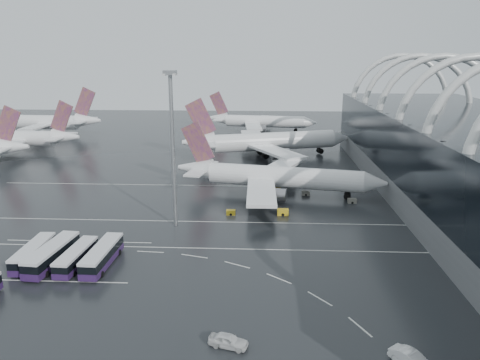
{
  "coord_description": "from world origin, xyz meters",
  "views": [
    {
      "loc": [
        10.89,
        -81.35,
        34.78
      ],
      "look_at": [
        5.81,
        20.51,
        7.0
      ],
      "focal_mm": 35.0,
      "sensor_mm": 36.0,
      "label": 1
    }
  ],
  "objects_px": {
    "airliner_gate_c": "(259,122)",
    "van_curve_b": "(228,341)",
    "jet_remote_mid": "(25,138)",
    "bus_row_near_d": "(102,255)",
    "jet_remote_far": "(50,122)",
    "gse_cart_belly_a": "(283,212)",
    "gse_cart_belly_e": "(276,189)",
    "bus_row_near_c": "(76,257)",
    "van_curve_c": "(412,360)",
    "airliner_main": "(274,177)",
    "airliner_gate_b": "(266,142)",
    "gse_cart_belly_b": "(306,193)",
    "floodlight_mast": "(172,131)",
    "bus_row_near_b": "(52,254)",
    "gse_cart_belly_d": "(352,201)",
    "gse_cart_belly_c": "(231,212)"
  },
  "relations": [
    {
      "from": "gse_cart_belly_e",
      "to": "bus_row_near_d",
      "type": "bearing_deg",
      "value": -123.69
    },
    {
      "from": "gse_cart_belly_a",
      "to": "bus_row_near_b",
      "type": "bearing_deg",
      "value": -145.69
    },
    {
      "from": "jet_remote_mid",
      "to": "van_curve_b",
      "type": "distance_m",
      "value": 140.42
    },
    {
      "from": "gse_cart_belly_d",
      "to": "bus_row_near_b",
      "type": "bearing_deg",
      "value": -147.18
    },
    {
      "from": "floodlight_mast",
      "to": "gse_cart_belly_b",
      "type": "bearing_deg",
      "value": 38.04
    },
    {
      "from": "van_curve_b",
      "to": "floodlight_mast",
      "type": "relative_size",
      "value": 0.16
    },
    {
      "from": "jet_remote_far",
      "to": "gse_cart_belly_b",
      "type": "distance_m",
      "value": 135.42
    },
    {
      "from": "bus_row_near_d",
      "to": "gse_cart_belly_b",
      "type": "xyz_separation_m",
      "value": [
        37.83,
        42.39,
        -1.28
      ]
    },
    {
      "from": "airliner_gate_b",
      "to": "jet_remote_mid",
      "type": "distance_m",
      "value": 87.43
    },
    {
      "from": "gse_cart_belly_a",
      "to": "gse_cart_belly_e",
      "type": "relative_size",
      "value": 1.05
    },
    {
      "from": "bus_row_near_d",
      "to": "bus_row_near_c",
      "type": "bearing_deg",
      "value": 97.07
    },
    {
      "from": "airliner_gate_c",
      "to": "van_curve_b",
      "type": "xyz_separation_m",
      "value": [
        -1.97,
        -163.07,
        -3.64
      ]
    },
    {
      "from": "jet_remote_far",
      "to": "gse_cart_belly_c",
      "type": "xyz_separation_m",
      "value": [
        86.47,
        -101.82,
        -4.84
      ]
    },
    {
      "from": "gse_cart_belly_b",
      "to": "gse_cart_belly_e",
      "type": "xyz_separation_m",
      "value": [
        -7.39,
        3.25,
        0.11
      ]
    },
    {
      "from": "airliner_gate_b",
      "to": "gse_cart_belly_a",
      "type": "bearing_deg",
      "value": -103.6
    },
    {
      "from": "jet_remote_far",
      "to": "gse_cart_belly_a",
      "type": "bearing_deg",
      "value": 136.72
    },
    {
      "from": "airliner_main",
      "to": "gse_cart_belly_c",
      "type": "xyz_separation_m",
      "value": [
        -9.88,
        -15.99,
        -3.98
      ]
    },
    {
      "from": "jet_remote_mid",
      "to": "gse_cart_belly_d",
      "type": "xyz_separation_m",
      "value": [
        107.82,
        -55.52,
        -4.31
      ]
    },
    {
      "from": "airliner_main",
      "to": "bus_row_near_d",
      "type": "relative_size",
      "value": 3.94
    },
    {
      "from": "bus_row_near_c",
      "to": "gse_cart_belly_c",
      "type": "xyz_separation_m",
      "value": [
        24.23,
        27.11,
        -1.1
      ]
    },
    {
      "from": "jet_remote_far",
      "to": "gse_cart_belly_b",
      "type": "height_order",
      "value": "jet_remote_far"
    },
    {
      "from": "jet_remote_far",
      "to": "van_curve_c",
      "type": "height_order",
      "value": "jet_remote_far"
    },
    {
      "from": "bus_row_near_b",
      "to": "bus_row_near_d",
      "type": "distance_m",
      "value": 8.55
    },
    {
      "from": "gse_cart_belly_a",
      "to": "gse_cart_belly_b",
      "type": "distance_m",
      "value": 16.6
    },
    {
      "from": "bus_row_near_d",
      "to": "gse_cart_belly_c",
      "type": "bearing_deg",
      "value": -35.07
    },
    {
      "from": "airliner_main",
      "to": "gse_cart_belly_b",
      "type": "relative_size",
      "value": 27.1
    },
    {
      "from": "airliner_main",
      "to": "jet_remote_mid",
      "type": "bearing_deg",
      "value": 162.35
    },
    {
      "from": "bus_row_near_c",
      "to": "van_curve_c",
      "type": "xyz_separation_m",
      "value": [
        48.56,
        -23.93,
        -0.75
      ]
    },
    {
      "from": "airliner_gate_c",
      "to": "gse_cart_belly_e",
      "type": "xyz_separation_m",
      "value": [
        5.53,
        -95.77,
        -3.84
      ]
    },
    {
      "from": "airliner_gate_b",
      "to": "airliner_gate_c",
      "type": "distance_m",
      "value": 54.57
    },
    {
      "from": "floodlight_mast",
      "to": "gse_cart_belly_a",
      "type": "bearing_deg",
      "value": 18.02
    },
    {
      "from": "jet_remote_mid",
      "to": "gse_cart_belly_b",
      "type": "bearing_deg",
      "value": 157.61
    },
    {
      "from": "airliner_gate_c",
      "to": "gse_cart_belly_c",
      "type": "bearing_deg",
      "value": -85.12
    },
    {
      "from": "gse_cart_belly_a",
      "to": "bus_row_near_d",
      "type": "bearing_deg",
      "value": -139.29
    },
    {
      "from": "bus_row_near_c",
      "to": "bus_row_near_d",
      "type": "xyz_separation_m",
      "value": [
        4.32,
        0.41,
        0.16
      ]
    },
    {
      "from": "jet_remote_mid",
      "to": "van_curve_b",
      "type": "height_order",
      "value": "jet_remote_mid"
    },
    {
      "from": "jet_remote_mid",
      "to": "jet_remote_far",
      "type": "height_order",
      "value": "jet_remote_far"
    },
    {
      "from": "jet_remote_mid",
      "to": "bus_row_near_b",
      "type": "xyz_separation_m",
      "value": [
        50.91,
        -92.22,
        -2.97
      ]
    },
    {
      "from": "jet_remote_mid",
      "to": "airliner_main",
      "type": "bearing_deg",
      "value": 155.7
    },
    {
      "from": "airliner_main",
      "to": "jet_remote_mid",
      "type": "relative_size",
      "value": 1.23
    },
    {
      "from": "bus_row_near_b",
      "to": "floodlight_mast",
      "type": "distance_m",
      "value": 31.96
    },
    {
      "from": "bus_row_near_d",
      "to": "gse_cart_belly_b",
      "type": "distance_m",
      "value": 56.83
    },
    {
      "from": "bus_row_near_b",
      "to": "van_curve_c",
      "type": "relative_size",
      "value": 2.61
    },
    {
      "from": "bus_row_near_b",
      "to": "airliner_gate_c",
      "type": "bearing_deg",
      "value": -8.03
    },
    {
      "from": "gse_cart_belly_b",
      "to": "van_curve_c",
      "type": "bearing_deg",
      "value": -84.51
    },
    {
      "from": "airliner_gate_c",
      "to": "floodlight_mast",
      "type": "xyz_separation_m",
      "value": [
        -16.08,
        -121.72,
        15.37
      ]
    },
    {
      "from": "jet_remote_mid",
      "to": "jet_remote_far",
      "type": "bearing_deg",
      "value": -74.39
    },
    {
      "from": "airliner_gate_b",
      "to": "gse_cart_belly_b",
      "type": "bearing_deg",
      "value": -94.41
    },
    {
      "from": "gse_cart_belly_c",
      "to": "airliner_main",
      "type": "bearing_deg",
      "value": 58.31
    },
    {
      "from": "bus_row_near_d",
      "to": "jet_remote_far",
      "type": "bearing_deg",
      "value": 29.03
    }
  ]
}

